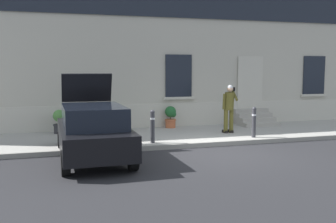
{
  "coord_description": "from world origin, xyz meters",
  "views": [
    {
      "loc": [
        -4.6,
        -10.31,
        2.45
      ],
      "look_at": [
        -1.11,
        1.6,
        1.1
      ],
      "focal_mm": 41.29,
      "sensor_mm": 36.0,
      "label": 1
    }
  ],
  "objects_px": {
    "bollard_near_person": "(254,121)",
    "person_on_phone": "(229,106)",
    "bollard_far_left": "(153,125)",
    "hatchback_car_black": "(93,131)",
    "planter_olive": "(119,119)",
    "planter_charcoal": "(60,121)",
    "planter_terracotta": "(171,116)"
  },
  "relations": [
    {
      "from": "planter_terracotta",
      "to": "bollard_near_person",
      "type": "bearing_deg",
      "value": -54.11
    },
    {
      "from": "person_on_phone",
      "to": "planter_charcoal",
      "type": "height_order",
      "value": "person_on_phone"
    },
    {
      "from": "hatchback_car_black",
      "to": "planter_terracotta",
      "type": "distance_m",
      "value": 5.34
    },
    {
      "from": "planter_charcoal",
      "to": "planter_terracotta",
      "type": "distance_m",
      "value": 4.26
    },
    {
      "from": "planter_charcoal",
      "to": "bollard_far_left",
      "type": "bearing_deg",
      "value": -44.06
    },
    {
      "from": "planter_charcoal",
      "to": "planter_terracotta",
      "type": "bearing_deg",
      "value": 2.5
    },
    {
      "from": "planter_charcoal",
      "to": "planter_terracotta",
      "type": "height_order",
      "value": "same"
    },
    {
      "from": "bollard_near_person",
      "to": "planter_terracotta",
      "type": "distance_m",
      "value": 3.57
    },
    {
      "from": "hatchback_car_black",
      "to": "planter_olive",
      "type": "relative_size",
      "value": 4.76
    },
    {
      "from": "person_on_phone",
      "to": "bollard_far_left",
      "type": "bearing_deg",
      "value": -176.68
    },
    {
      "from": "person_on_phone",
      "to": "planter_olive",
      "type": "xyz_separation_m",
      "value": [
        -3.78,
        1.55,
        -0.55
      ]
    },
    {
      "from": "bollard_near_person",
      "to": "bollard_far_left",
      "type": "relative_size",
      "value": 1.0
    },
    {
      "from": "bollard_far_left",
      "to": "planter_charcoal",
      "type": "xyz_separation_m",
      "value": [
        -2.79,
        2.7,
        -0.11
      ]
    },
    {
      "from": "planter_olive",
      "to": "bollard_far_left",
      "type": "bearing_deg",
      "value": -75.65
    },
    {
      "from": "hatchback_car_black",
      "to": "bollard_near_person",
      "type": "xyz_separation_m",
      "value": [
        5.51,
        1.21,
        -0.09
      ]
    },
    {
      "from": "hatchback_car_black",
      "to": "planter_olive",
      "type": "distance_m",
      "value": 4.02
    },
    {
      "from": "planter_terracotta",
      "to": "person_on_phone",
      "type": "bearing_deg",
      "value": -48.11
    },
    {
      "from": "bollard_far_left",
      "to": "planter_charcoal",
      "type": "bearing_deg",
      "value": 135.94
    },
    {
      "from": "hatchback_car_black",
      "to": "person_on_phone",
      "type": "xyz_separation_m",
      "value": [
        5.07,
        2.25,
        0.35
      ]
    },
    {
      "from": "planter_charcoal",
      "to": "person_on_phone",
      "type": "bearing_deg",
      "value": -15.67
    },
    {
      "from": "bollard_far_left",
      "to": "person_on_phone",
      "type": "height_order",
      "value": "person_on_phone"
    },
    {
      "from": "bollard_near_person",
      "to": "bollard_far_left",
      "type": "height_order",
      "value": "same"
    },
    {
      "from": "bollard_far_left",
      "to": "planter_olive",
      "type": "xyz_separation_m",
      "value": [
        -0.66,
        2.6,
        -0.11
      ]
    },
    {
      "from": "planter_charcoal",
      "to": "planter_terracotta",
      "type": "xyz_separation_m",
      "value": [
        4.26,
        0.19,
        0.0
      ]
    },
    {
      "from": "bollard_near_person",
      "to": "person_on_phone",
      "type": "relative_size",
      "value": 0.6
    },
    {
      "from": "bollard_near_person",
      "to": "person_on_phone",
      "type": "distance_m",
      "value": 1.21
    },
    {
      "from": "bollard_near_person",
      "to": "person_on_phone",
      "type": "xyz_separation_m",
      "value": [
        -0.44,
        1.04,
        0.44
      ]
    },
    {
      "from": "bollard_far_left",
      "to": "planter_terracotta",
      "type": "relative_size",
      "value": 1.22
    },
    {
      "from": "planter_olive",
      "to": "planter_terracotta",
      "type": "xyz_separation_m",
      "value": [
        2.13,
        0.29,
        0.0
      ]
    },
    {
      "from": "hatchback_car_black",
      "to": "bollard_near_person",
      "type": "bearing_deg",
      "value": 12.38
    },
    {
      "from": "bollard_far_left",
      "to": "person_on_phone",
      "type": "distance_m",
      "value": 3.32
    },
    {
      "from": "planter_olive",
      "to": "person_on_phone",
      "type": "bearing_deg",
      "value": -22.31
    }
  ]
}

